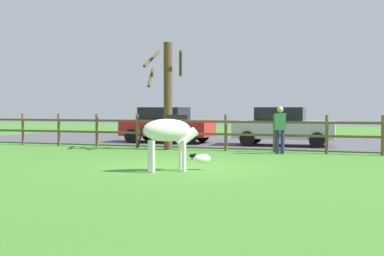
% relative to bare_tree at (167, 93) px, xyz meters
% --- Properties ---
extents(ground_plane, '(60.00, 60.00, 0.00)m').
position_rel_bare_tree_xyz_m(ground_plane, '(2.41, -4.74, -2.15)').
color(ground_plane, '#3D7528').
extents(parking_asphalt, '(28.00, 7.40, 0.05)m').
position_rel_bare_tree_xyz_m(parking_asphalt, '(2.41, 4.56, -2.13)').
color(parking_asphalt, '#47474C').
rests_on(parking_asphalt, ground_plane).
extents(paddock_fence, '(21.74, 0.11, 1.34)m').
position_rel_bare_tree_xyz_m(paddock_fence, '(2.23, 0.26, -1.39)').
color(paddock_fence, brown).
rests_on(paddock_fence, ground_plane).
extents(bare_tree, '(1.54, 1.55, 4.05)m').
position_rel_bare_tree_xyz_m(bare_tree, '(0.00, 0.00, 0.00)').
color(bare_tree, '#513A23').
rests_on(bare_tree, ground_plane).
extents(zebra, '(1.63, 1.35, 1.41)m').
position_rel_bare_tree_xyz_m(zebra, '(2.39, -5.78, -1.23)').
color(zebra, white).
rests_on(zebra, ground_plane).
extents(crow_on_grass, '(0.21, 0.10, 0.20)m').
position_rel_bare_tree_xyz_m(crow_on_grass, '(2.07, -3.10, -2.03)').
color(crow_on_grass, black).
rests_on(crow_on_grass, ground_plane).
extents(parked_car_red, '(4.04, 1.96, 1.56)m').
position_rel_bare_tree_xyz_m(parked_car_red, '(-1.16, 2.83, -1.31)').
color(parked_car_red, red).
rests_on(parked_car_red, parking_asphalt).
extents(parked_car_silver, '(4.03, 1.93, 1.56)m').
position_rel_bare_tree_xyz_m(parked_car_silver, '(3.99, 2.73, -1.31)').
color(parked_car_silver, '#B7BABF').
rests_on(parked_car_silver, parking_asphalt).
extents(visitor_near_fence, '(0.41, 0.31, 1.64)m').
position_rel_bare_tree_xyz_m(visitor_near_fence, '(4.31, -0.34, -1.25)').
color(visitor_near_fence, '#232847').
rests_on(visitor_near_fence, ground_plane).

